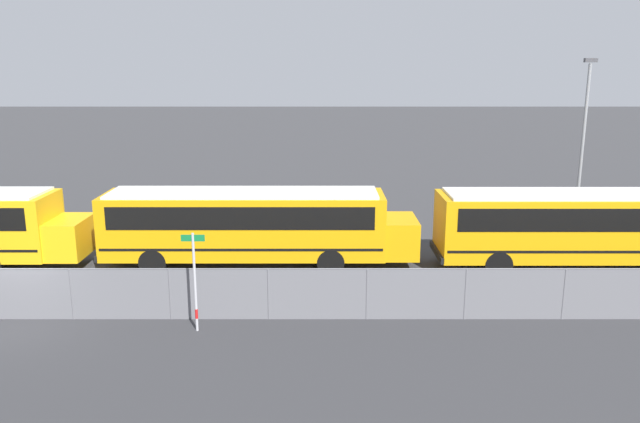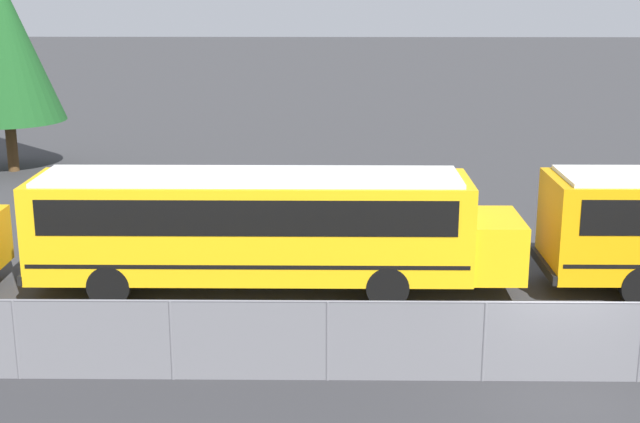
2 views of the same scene
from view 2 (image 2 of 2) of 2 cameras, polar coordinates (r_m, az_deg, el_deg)
name	(u,v)px [view 2 (image 2 of 2)]	position (r m, az deg, el deg)	size (l,w,h in m)	color
ground_plane	(560,381)	(18.70, 15.08, -10.44)	(200.00, 200.00, 0.00)	#38383A
fence	(563,341)	(18.35, 15.27, -8.00)	(89.77, 0.07, 1.70)	#9EA0A5
school_bus_2	(261,222)	(22.38, -3.77, -0.68)	(12.35, 2.53, 3.06)	yellow
tree_1	(3,47)	(38.17, -19.63, 9.90)	(4.57, 4.57, 8.03)	#51381E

